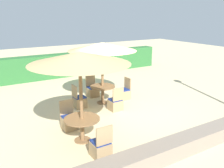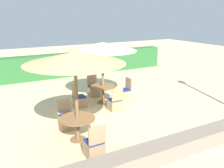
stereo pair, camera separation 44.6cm
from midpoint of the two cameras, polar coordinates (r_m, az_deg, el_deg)
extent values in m
plane|color=beige|center=(9.70, 0.53, -5.97)|extent=(40.00, 40.00, 0.00)
cube|color=#2D6B33|center=(14.93, -12.18, 4.21)|extent=(13.00, 0.70, 1.34)
cube|color=gray|center=(7.22, 15.34, -12.79)|extent=(10.00, 0.56, 0.44)
cylinder|color=olive|center=(7.08, -8.86, -3.61)|extent=(0.10, 0.10, 2.54)
cone|color=tan|center=(6.78, -9.29, 5.93)|extent=(2.79, 2.79, 0.32)
cylinder|color=olive|center=(7.59, -8.45, -12.58)|extent=(0.48, 0.48, 0.03)
cylinder|color=olive|center=(7.45, -8.55, -10.42)|extent=(0.12, 0.12, 0.67)
cylinder|color=olive|center=(7.30, -8.67, -7.93)|extent=(1.04, 1.04, 0.04)
cube|color=tan|center=(6.72, -4.59, -14.70)|extent=(0.46, 0.46, 0.40)
cube|color=navy|center=(6.61, -4.63, -13.02)|extent=(0.42, 0.42, 0.05)
cube|color=tan|center=(6.32, -3.80, -11.72)|extent=(0.46, 0.04, 0.48)
cube|color=tan|center=(8.26, -11.23, -8.82)|extent=(0.46, 0.46, 0.40)
cube|color=navy|center=(8.17, -11.32, -7.39)|extent=(0.42, 0.42, 0.05)
cube|color=tan|center=(8.26, -11.93, -5.19)|extent=(0.46, 0.04, 0.48)
cylinder|color=olive|center=(10.10, -3.47, 2.16)|extent=(0.10, 0.10, 2.43)
cone|color=tan|center=(9.90, -3.58, 8.55)|extent=(2.73, 2.73, 0.32)
cylinder|color=olive|center=(10.45, -3.36, -4.24)|extent=(0.48, 0.48, 0.03)
cylinder|color=olive|center=(10.35, -3.39, -2.53)|extent=(0.12, 0.12, 0.69)
cylinder|color=olive|center=(10.24, -3.42, -0.59)|extent=(1.02, 1.02, 0.04)
cube|color=tan|center=(9.63, -0.60, -4.83)|extent=(0.46, 0.46, 0.40)
cube|color=navy|center=(9.56, -0.60, -3.57)|extent=(0.42, 0.42, 0.05)
cube|color=tan|center=(9.30, 0.06, -2.40)|extent=(0.46, 0.04, 0.48)
cube|color=tan|center=(10.85, 1.47, -2.43)|extent=(0.46, 0.46, 0.40)
cube|color=navy|center=(10.78, 1.47, -1.29)|extent=(0.42, 0.42, 0.05)
cube|color=tan|center=(10.81, 2.42, 0.22)|extent=(0.04, 0.46, 0.48)
cube|color=tan|center=(11.22, -5.57, -1.86)|extent=(0.46, 0.46, 0.40)
cube|color=navy|center=(11.15, -5.60, -0.76)|extent=(0.42, 0.42, 0.05)
cube|color=tan|center=(11.26, -6.10, 0.79)|extent=(0.46, 0.04, 0.48)
cube|color=tan|center=(10.02, -8.64, -4.18)|extent=(0.46, 0.46, 0.40)
cube|color=navy|center=(9.95, -8.70, -2.96)|extent=(0.42, 0.42, 0.05)
cube|color=tan|center=(9.79, -9.89, -1.69)|extent=(0.04, 0.46, 0.48)
camera|label=1|loc=(0.22, -91.29, -0.37)|focal=40.00mm
camera|label=2|loc=(0.22, 88.71, 0.37)|focal=40.00mm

